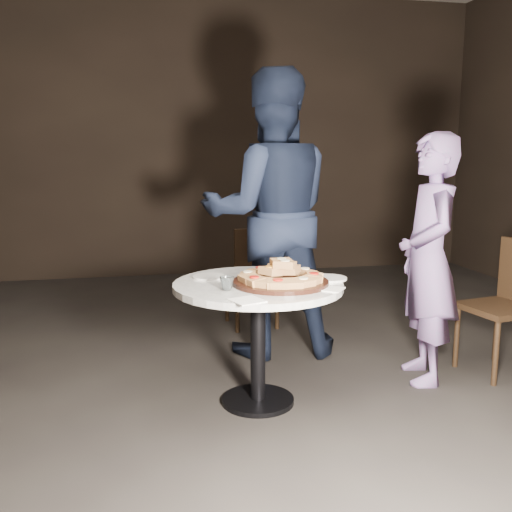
% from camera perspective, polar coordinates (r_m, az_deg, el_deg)
% --- Properties ---
extents(floor, '(7.00, 7.00, 0.00)m').
position_cam_1_polar(floor, '(3.12, 3.16, -14.62)').
color(floor, black).
rests_on(floor, ground).
extents(table, '(1.02, 1.02, 0.66)m').
position_cam_1_polar(table, '(2.96, 0.20, -4.97)').
color(table, black).
rests_on(table, ground).
extents(serving_board, '(0.63, 0.63, 0.02)m').
position_cam_1_polar(serving_board, '(2.89, 2.47, -2.66)').
color(serving_board, black).
rests_on(serving_board, table).
extents(focaccia_pile, '(0.44, 0.43, 0.12)m').
position_cam_1_polar(focaccia_pile, '(2.88, 2.48, -1.85)').
color(focaccia_pile, '#AC7642').
rests_on(focaccia_pile, serving_board).
extents(plate_left, '(0.20, 0.20, 0.01)m').
position_cam_1_polar(plate_left, '(3.06, -4.72, -2.07)').
color(plate_left, white).
rests_on(plate_left, table).
extents(plate_right, '(0.19, 0.19, 0.01)m').
position_cam_1_polar(plate_right, '(3.03, 7.35, -2.22)').
color(plate_right, white).
rests_on(plate_right, table).
extents(water_glass, '(0.07, 0.07, 0.07)m').
position_cam_1_polar(water_glass, '(2.77, -2.93, -2.75)').
color(water_glass, silver).
rests_on(water_glass, table).
extents(napkin_near, '(0.17, 0.17, 0.01)m').
position_cam_1_polar(napkin_near, '(2.56, -0.90, -4.49)').
color(napkin_near, white).
rests_on(napkin_near, table).
extents(napkin_far, '(0.16, 0.16, 0.01)m').
position_cam_1_polar(napkin_far, '(2.80, 7.45, -3.28)').
color(napkin_far, white).
rests_on(napkin_far, table).
extents(chair_far, '(0.40, 0.41, 0.78)m').
position_cam_1_polar(chair_far, '(4.28, -0.15, -1.42)').
color(chair_far, black).
rests_on(chair_far, ground).
extents(chair_right, '(0.45, 0.44, 0.80)m').
position_cam_1_polar(chair_right, '(3.76, 24.06, -3.76)').
color(chair_right, black).
rests_on(chair_right, ground).
extents(diner_navy, '(0.95, 0.76, 1.84)m').
position_cam_1_polar(diner_navy, '(3.69, 1.41, 4.12)').
color(diner_navy, black).
rests_on(diner_navy, ground).
extents(diner_teal, '(0.43, 0.58, 1.43)m').
position_cam_1_polar(diner_teal, '(3.40, 16.85, -0.31)').
color(diner_teal, slate).
rests_on(diner_teal, ground).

